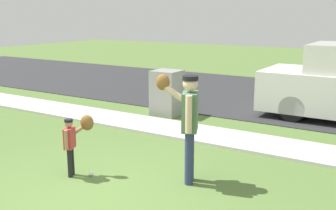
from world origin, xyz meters
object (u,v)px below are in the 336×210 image
Objects in this scene: person_adult at (187,117)px; utility_cabinet at (167,93)px; baseball at (91,174)px; person_child at (75,137)px.

utility_cabinet is at bearing -78.39° from person_adult.
baseball is (-1.46, -0.64, -1.03)m from person_adult.
baseball is (0.22, 0.10, -0.63)m from person_child.
person_child is 0.86× the size of utility_cabinet.
baseball is at bearing -74.99° from utility_cabinet.
utility_cabinet reaches higher than baseball.
baseball is at bearing -0.69° from person_adult.
person_child is 4.38m from utility_cabinet.
person_adult is 4.41m from utility_cabinet.
person_adult is 1.88m from person_child.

